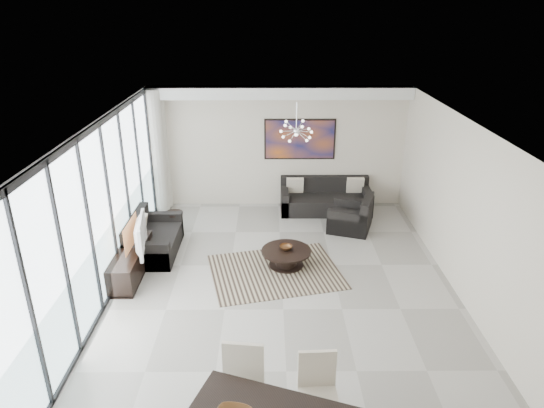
{
  "coord_description": "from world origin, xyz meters",
  "views": [
    {
      "loc": [
        -0.23,
        -6.63,
        4.64
      ],
      "look_at": [
        -0.18,
        1.48,
        1.25
      ],
      "focal_mm": 32.0,
      "sensor_mm": 36.0,
      "label": 1
    }
  ],
  "objects_px": {
    "coffee_table": "(286,257)",
    "tv_console": "(131,262)",
    "sofa_main": "(325,200)",
    "television": "(136,235)"
  },
  "relations": [
    {
      "from": "coffee_table",
      "to": "tv_console",
      "type": "relative_size",
      "value": 0.58
    },
    {
      "from": "sofa_main",
      "to": "tv_console",
      "type": "xyz_separation_m",
      "value": [
        -3.88,
        -2.95,
        -0.01
      ]
    },
    {
      "from": "sofa_main",
      "to": "television",
      "type": "xyz_separation_m",
      "value": [
        -3.72,
        -2.95,
        0.54
      ]
    },
    {
      "from": "coffee_table",
      "to": "tv_console",
      "type": "height_order",
      "value": "tv_console"
    },
    {
      "from": "tv_console",
      "to": "television",
      "type": "height_order",
      "value": "television"
    },
    {
      "from": "tv_console",
      "to": "coffee_table",
      "type": "bearing_deg",
      "value": 6.21
    },
    {
      "from": "coffee_table",
      "to": "tv_console",
      "type": "xyz_separation_m",
      "value": [
        -2.85,
        -0.31,
        0.07
      ]
    },
    {
      "from": "coffee_table",
      "to": "sofa_main",
      "type": "distance_m",
      "value": 2.83
    },
    {
      "from": "sofa_main",
      "to": "television",
      "type": "relative_size",
      "value": 2.05
    },
    {
      "from": "television",
      "to": "coffee_table",
      "type": "bearing_deg",
      "value": -93.0
    }
  ]
}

